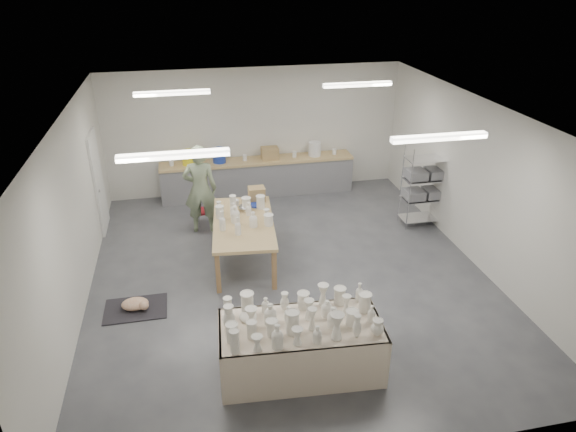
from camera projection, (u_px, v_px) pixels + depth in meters
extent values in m
plane|color=#424449|center=(289.00, 274.00, 9.36)|extent=(8.00, 8.00, 0.00)
cube|color=white|center=(289.00, 113.00, 8.04)|extent=(7.00, 8.00, 0.02)
cube|color=silver|center=(255.00, 131.00, 12.21)|extent=(7.00, 0.02, 3.00)
cube|color=silver|center=(371.00, 359.00, 5.19)|extent=(7.00, 0.02, 3.00)
cube|color=silver|center=(72.00, 218.00, 8.06)|extent=(0.02, 8.00, 3.00)
cube|color=silver|center=(477.00, 183.00, 9.34)|extent=(0.02, 8.00, 3.00)
cube|color=white|center=(99.00, 182.00, 10.55)|extent=(0.05, 0.90, 2.10)
cube|color=white|center=(174.00, 155.00, 6.42)|extent=(1.40, 0.12, 0.08)
cube|color=white|center=(439.00, 137.00, 7.07)|extent=(1.40, 0.12, 0.08)
cube|color=white|center=(172.00, 93.00, 9.49)|extent=(1.40, 0.12, 0.08)
cube|color=white|center=(358.00, 85.00, 10.15)|extent=(1.40, 0.12, 0.08)
cube|color=tan|center=(258.00, 161.00, 12.21)|extent=(4.60, 0.60, 0.06)
cube|color=slate|center=(258.00, 178.00, 12.41)|extent=(4.60, 0.55, 0.84)
cylinder|color=yellow|center=(189.00, 158.00, 11.83)|extent=(0.30, 0.30, 0.34)
cylinder|color=#1C339B|center=(219.00, 155.00, 11.96)|extent=(0.30, 0.30, 0.34)
cylinder|color=white|center=(315.00, 149.00, 12.38)|extent=(0.30, 0.30, 0.34)
cube|color=#977749|center=(270.00, 153.00, 12.19)|extent=(0.40, 0.30, 0.28)
cylinder|color=white|center=(172.00, 163.00, 11.80)|extent=(0.10, 0.10, 0.14)
cylinder|color=white|center=(245.00, 158.00, 12.11)|extent=(0.10, 0.10, 0.14)
cylinder|color=white|center=(294.00, 154.00, 12.33)|extent=(0.10, 0.10, 0.14)
cylinder|color=white|center=(334.00, 151.00, 12.51)|extent=(0.10, 0.10, 0.14)
cylinder|color=silver|center=(410.00, 191.00, 10.51)|extent=(0.02, 0.02, 1.80)
cylinder|color=silver|center=(448.00, 188.00, 10.66)|extent=(0.02, 0.02, 1.80)
cylinder|color=silver|center=(401.00, 183.00, 10.90)|extent=(0.02, 0.02, 1.80)
cylinder|color=silver|center=(438.00, 180.00, 11.05)|extent=(0.02, 0.02, 1.80)
cube|color=silver|center=(420.00, 217.00, 11.11)|extent=(0.88, 0.48, 0.02)
cube|color=silver|center=(423.00, 198.00, 10.91)|extent=(0.88, 0.48, 0.02)
cube|color=silver|center=(425.00, 179.00, 10.71)|extent=(0.88, 0.48, 0.02)
cube|color=silver|center=(428.00, 158.00, 10.51)|extent=(0.88, 0.48, 0.02)
cube|color=slate|center=(414.00, 194.00, 10.82)|extent=(0.38, 0.42, 0.18)
cube|color=slate|center=(433.00, 192.00, 10.90)|extent=(0.38, 0.42, 0.18)
cube|color=slate|center=(416.00, 174.00, 10.62)|extent=(0.38, 0.42, 0.18)
cube|color=slate|center=(436.00, 173.00, 10.70)|extent=(0.38, 0.42, 0.18)
cube|color=olive|center=(301.00, 351.00, 7.02)|extent=(2.00, 1.02, 0.67)
cube|color=beige|center=(301.00, 326.00, 6.84)|extent=(2.26, 1.19, 0.03)
cube|color=beige|center=(310.00, 373.00, 6.56)|extent=(2.19, 0.19, 0.77)
cube|color=beige|center=(293.00, 325.00, 7.44)|extent=(2.19, 0.19, 0.77)
cube|color=tan|center=(243.00, 223.00, 9.46)|extent=(1.30, 2.29, 0.06)
cube|color=olive|center=(224.00, 274.00, 8.65)|extent=(0.08, 0.08, 0.76)
cube|color=olive|center=(280.00, 268.00, 8.83)|extent=(0.08, 0.08, 0.76)
cube|color=olive|center=(215.00, 221.00, 10.46)|extent=(0.08, 0.08, 0.76)
cube|color=olive|center=(261.00, 216.00, 10.63)|extent=(0.08, 0.08, 0.76)
ellipsoid|color=silver|center=(245.00, 207.00, 9.89)|extent=(0.26, 0.26, 0.12)
cylinder|color=#1C339B|center=(256.00, 205.00, 10.06)|extent=(0.26, 0.26, 0.03)
cylinder|color=white|center=(236.00, 203.00, 10.05)|extent=(0.11, 0.11, 0.12)
cube|color=#977749|center=(257.00, 194.00, 10.23)|extent=(0.32, 0.26, 0.28)
cube|color=black|center=(136.00, 309.00, 8.41)|extent=(1.00, 0.70, 0.02)
ellipsoid|color=white|center=(135.00, 304.00, 8.36)|extent=(0.51, 0.43, 0.18)
sphere|color=white|center=(144.00, 305.00, 8.29)|extent=(0.16, 0.16, 0.16)
imported|color=gray|center=(200.00, 189.00, 10.49)|extent=(0.73, 0.52, 1.89)
cylinder|color=#A71724|center=(202.00, 211.00, 11.01)|extent=(0.36, 0.36, 0.04)
cylinder|color=silver|center=(209.00, 217.00, 11.11)|extent=(0.02, 0.02, 0.30)
cylinder|color=silver|center=(199.00, 216.00, 11.18)|extent=(0.02, 0.02, 0.30)
cylinder|color=silver|center=(199.00, 221.00, 10.96)|extent=(0.02, 0.02, 0.30)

